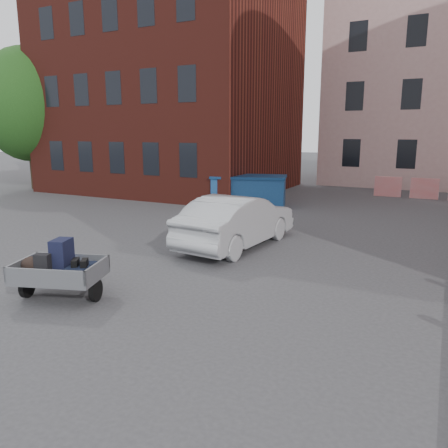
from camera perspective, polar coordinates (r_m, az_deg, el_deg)
The scene contains 8 objects.
ground at distance 10.35m, azimuth -4.29°, elevation -6.25°, with size 120.00×120.00×0.00m, color #38383A.
building_brick at distance 25.91m, azimuth -6.71°, elevation 20.28°, with size 12.00×10.00×14.00m, color #591E16.
far_building at distance 39.44m, azimuth -12.79°, elevation 12.82°, with size 6.00×6.00×8.00m, color maroon.
tree at distance 27.44m, azimuth -24.27°, elevation 15.03°, with size 5.28×5.28×8.30m.
barriers at distance 23.55m, azimuth 24.71°, elevation 4.23°, with size 4.70×0.18×1.00m.
trailer at distance 9.10m, azimuth -20.76°, elevation -5.57°, with size 1.87×1.97×1.20m.
dumpster at distance 19.28m, azimuth 3.28°, elevation 4.36°, with size 3.55×2.50×1.35m.
silver_car at distance 12.44m, azimuth 1.75°, elevation 0.42°, with size 1.56×4.48×1.48m, color #ADB0B5.
Camera 1 is at (5.16, -8.37, 3.23)m, focal length 35.00 mm.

